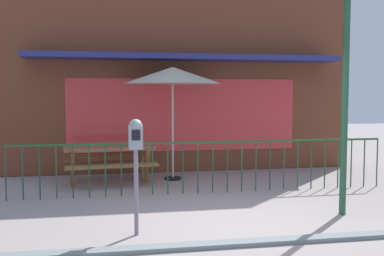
{
  "coord_description": "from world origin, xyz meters",
  "views": [
    {
      "loc": [
        -1.74,
        -6.03,
        1.82
      ],
      "look_at": [
        -0.18,
        2.47,
        1.19
      ],
      "focal_mm": 42.23,
      "sensor_mm": 36.0,
      "label": 1
    }
  ],
  "objects_px": {
    "picnic_table_left": "(109,154)",
    "street_lamp": "(346,58)",
    "patio_umbrella": "(173,76)",
    "parking_meter_far": "(136,146)"
  },
  "relations": [
    {
      "from": "picnic_table_left",
      "to": "patio_umbrella",
      "type": "height_order",
      "value": "patio_umbrella"
    },
    {
      "from": "parking_meter_far",
      "to": "street_lamp",
      "type": "bearing_deg",
      "value": 8.08
    },
    {
      "from": "parking_meter_far",
      "to": "street_lamp",
      "type": "distance_m",
      "value": 3.4
    },
    {
      "from": "patio_umbrella",
      "to": "street_lamp",
      "type": "xyz_separation_m",
      "value": [
        2.14,
        -3.3,
        0.15
      ]
    },
    {
      "from": "patio_umbrella",
      "to": "parking_meter_far",
      "type": "xyz_separation_m",
      "value": [
        -1.01,
        -3.75,
        -1.05
      ]
    },
    {
      "from": "parking_meter_far",
      "to": "street_lamp",
      "type": "xyz_separation_m",
      "value": [
        3.15,
        0.45,
        1.2
      ]
    },
    {
      "from": "patio_umbrella",
      "to": "street_lamp",
      "type": "bearing_deg",
      "value": -56.99
    },
    {
      "from": "picnic_table_left",
      "to": "street_lamp",
      "type": "height_order",
      "value": "street_lamp"
    },
    {
      "from": "picnic_table_left",
      "to": "street_lamp",
      "type": "xyz_separation_m",
      "value": [
        3.49,
        -3.13,
        1.76
      ]
    },
    {
      "from": "picnic_table_left",
      "to": "street_lamp",
      "type": "bearing_deg",
      "value": -41.87
    }
  ]
}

